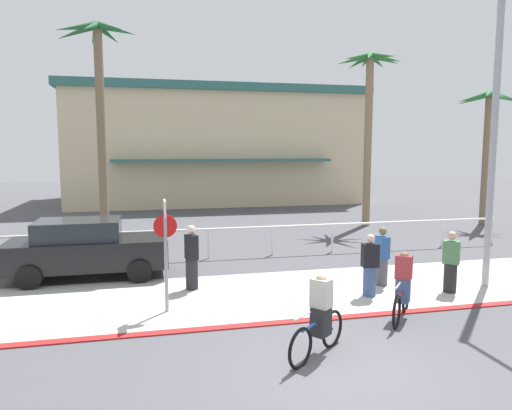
# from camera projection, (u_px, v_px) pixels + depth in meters

# --- Properties ---
(ground_plane) EXTENTS (80.00, 80.00, 0.00)m
(ground_plane) POSITION_uv_depth(u_px,v_px,m) (233.00, 248.00, 17.65)
(ground_plane) COLOR #4C4C51
(sidewalk_strip) EXTENTS (44.00, 4.00, 0.02)m
(sidewalk_strip) POSITION_uv_depth(u_px,v_px,m) (274.00, 294.00, 12.04)
(sidewalk_strip) COLOR beige
(sidewalk_strip) RESTS_ON ground
(curb_paint) EXTENTS (44.00, 0.24, 0.03)m
(curb_paint) POSITION_uv_depth(u_px,v_px,m) (298.00, 321.00, 10.10)
(curb_paint) COLOR maroon
(curb_paint) RESTS_ON ground
(building_backdrop) EXTENTS (19.73, 11.89, 7.76)m
(building_backdrop) POSITION_uv_depth(u_px,v_px,m) (212.00, 146.00, 34.22)
(building_backdrop) COLOR beige
(building_backdrop) RESTS_ON ground
(rail_fence) EXTENTS (20.10, 0.08, 1.04)m
(rail_fence) POSITION_uv_depth(u_px,v_px,m) (241.00, 233.00, 16.10)
(rail_fence) COLOR white
(rail_fence) RESTS_ON ground
(stop_sign_bike_lane) EXTENTS (0.52, 0.56, 2.56)m
(stop_sign_bike_lane) POSITION_uv_depth(u_px,v_px,m) (166.00, 239.00, 10.51)
(stop_sign_bike_lane) COLOR gray
(stop_sign_bike_lane) RESTS_ON ground
(streetlight_curb) EXTENTS (0.24, 2.54, 7.50)m
(streetlight_curb) POSITION_uv_depth(u_px,v_px,m) (501.00, 126.00, 11.97)
(streetlight_curb) COLOR #9EA0A5
(streetlight_curb) RESTS_ON ground
(palm_tree_1) EXTENTS (3.32, 3.43, 8.78)m
(palm_tree_1) POSITION_uv_depth(u_px,v_px,m) (98.00, 81.00, 19.13)
(palm_tree_1) COLOR #756047
(palm_tree_1) RESTS_ON ground
(palm_tree_2) EXTENTS (3.08, 3.32, 8.18)m
(palm_tree_2) POSITION_uv_depth(u_px,v_px,m) (370.00, 94.00, 22.12)
(palm_tree_2) COLOR #846B4C
(palm_tree_2) RESTS_ON ground
(palm_tree_3) EXTENTS (3.39, 2.73, 6.47)m
(palm_tree_3) POSITION_uv_depth(u_px,v_px,m) (488.00, 122.00, 22.64)
(palm_tree_3) COLOR #756047
(palm_tree_3) RESTS_ON ground
(car_black_1) EXTENTS (4.40, 2.02, 1.69)m
(car_black_1) POSITION_uv_depth(u_px,v_px,m) (87.00, 248.00, 13.46)
(car_black_1) COLOR black
(car_black_1) RESTS_ON ground
(cyclist_blue_0) EXTENTS (1.45, 1.19, 1.50)m
(cyclist_blue_0) POSITION_uv_depth(u_px,v_px,m) (320.00, 317.00, 8.41)
(cyclist_blue_0) COLOR black
(cyclist_blue_0) RESTS_ON ground
(cyclist_red_1) EXTENTS (1.22, 1.43, 1.50)m
(cyclist_red_1) POSITION_uv_depth(u_px,v_px,m) (403.00, 287.00, 10.25)
(cyclist_red_1) COLOR black
(cyclist_red_1) RESTS_ON ground
(pedestrian_0) EXTENTS (0.47, 0.46, 1.60)m
(pedestrian_0) POSITION_uv_depth(u_px,v_px,m) (451.00, 265.00, 12.06)
(pedestrian_0) COLOR #232326
(pedestrian_0) RESTS_ON ground
(pedestrian_1) EXTENTS (0.43, 0.35, 1.59)m
(pedestrian_1) POSITION_uv_depth(u_px,v_px,m) (370.00, 268.00, 11.75)
(pedestrian_1) COLOR #384C7A
(pedestrian_1) RESTS_ON ground
(pedestrian_2) EXTENTS (0.39, 0.45, 1.72)m
(pedestrian_2) POSITION_uv_depth(u_px,v_px,m) (192.00, 260.00, 12.31)
(pedestrian_2) COLOR #232326
(pedestrian_2) RESTS_ON ground
(pedestrian_3) EXTENTS (0.33, 0.41, 1.60)m
(pedestrian_3) POSITION_uv_depth(u_px,v_px,m) (382.00, 259.00, 12.69)
(pedestrian_3) COLOR #4C4C51
(pedestrian_3) RESTS_ON ground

